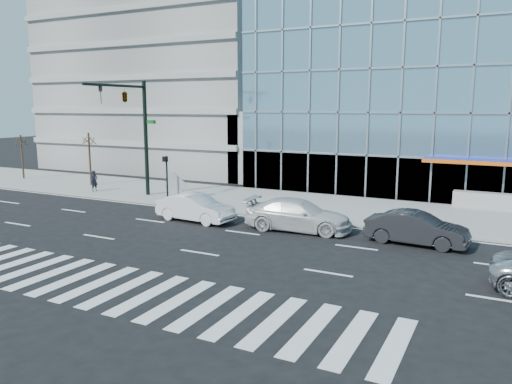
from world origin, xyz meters
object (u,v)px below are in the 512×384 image
(white_suv, at_px, (298,215))
(pedestrian, at_px, (94,181))
(ped_signal_post, at_px, (166,171))
(white_sedan, at_px, (195,208))
(traffic_signal, at_px, (131,110))
(dark_sedan, at_px, (416,228))
(street_tree_far, at_px, (21,141))
(street_tree_near, at_px, (89,140))
(tilted_panel, at_px, (175,185))

(white_suv, xyz_separation_m, pedestrian, (-17.83, 3.55, 0.11))
(ped_signal_post, relative_size, pedestrian, 1.92)
(ped_signal_post, distance_m, pedestrian, 7.09)
(white_sedan, bearing_deg, white_suv, -79.23)
(traffic_signal, bearing_deg, dark_sedan, -8.14)
(street_tree_far, bearing_deg, ped_signal_post, -8.31)
(traffic_signal, xyz_separation_m, ped_signal_post, (2.50, 0.37, -4.02))
(street_tree_near, relative_size, white_suv, 0.75)
(white_sedan, xyz_separation_m, tilted_panel, (-4.78, 4.61, 0.30))
(white_sedan, relative_size, pedestrian, 2.97)
(tilted_panel, bearing_deg, white_suv, -29.20)
(pedestrian, bearing_deg, street_tree_near, 57.55)
(street_tree_far, xyz_separation_m, pedestrian, (10.53, -2.15, -2.51))
(street_tree_far, distance_m, dark_sedan, 34.93)
(ped_signal_post, bearing_deg, street_tree_far, 171.69)
(ped_signal_post, xyz_separation_m, pedestrian, (-6.97, 0.41, -1.21))
(white_suv, bearing_deg, pedestrian, 73.85)
(traffic_signal, relative_size, pedestrian, 5.11)
(ped_signal_post, height_order, white_suv, ped_signal_post)
(street_tree_near, xyz_separation_m, white_sedan, (14.35, -6.36, -3.01))
(dark_sedan, xyz_separation_m, pedestrian, (-23.83, 3.55, 0.16))
(ped_signal_post, bearing_deg, white_suv, -16.15)
(ped_signal_post, xyz_separation_m, white_suv, (10.85, -3.14, -1.32))
(white_suv, height_order, tilted_panel, tilted_panel)
(street_tree_far, relative_size, tilted_panel, 2.98)
(pedestrian, bearing_deg, white_sedan, -101.62)
(white_sedan, bearing_deg, ped_signal_post, 56.40)
(dark_sedan, distance_m, pedestrian, 24.09)
(white_suv, bearing_deg, dark_sedan, -94.89)
(pedestrian, height_order, tilted_panel, tilted_panel)
(white_suv, height_order, dark_sedan, white_suv)
(street_tree_near, height_order, dark_sedan, street_tree_near)
(pedestrian, bearing_deg, tilted_panel, -78.75)
(tilted_panel, bearing_deg, dark_sedan, -22.33)
(dark_sedan, relative_size, tilted_panel, 3.61)
(street_tree_far, bearing_deg, pedestrian, -11.55)
(white_suv, relative_size, pedestrian, 3.60)
(white_sedan, bearing_deg, street_tree_near, 70.58)
(white_sedan, bearing_deg, tilted_panel, 50.52)
(street_tree_far, bearing_deg, white_suv, -11.37)
(white_suv, bearing_deg, traffic_signal, 73.39)
(dark_sedan, bearing_deg, ped_signal_post, 83.52)
(dark_sedan, height_order, pedestrian, pedestrian)
(tilted_panel, bearing_deg, street_tree_far, 165.24)
(street_tree_near, distance_m, dark_sedan, 27.13)
(street_tree_near, distance_m, white_sedan, 15.99)
(dark_sedan, bearing_deg, traffic_signal, 85.94)
(ped_signal_post, height_order, street_tree_near, street_tree_near)
(street_tree_far, xyz_separation_m, dark_sedan, (34.35, -5.70, -2.67))
(street_tree_near, bearing_deg, ped_signal_post, -15.06)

